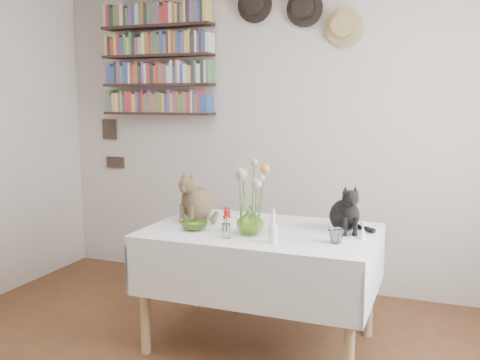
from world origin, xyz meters
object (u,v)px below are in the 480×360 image
at_px(dining_table, 261,258).
at_px(flower_vase, 250,220).
at_px(tabby_cat, 197,195).
at_px(bookshelf_unit, 157,60).
at_px(black_cat, 345,207).

distance_m(dining_table, flower_vase, 0.30).
xyz_separation_m(tabby_cat, flower_vase, (0.46, -0.26, -0.08)).
relative_size(flower_vase, bookshelf_unit, 0.17).
relative_size(black_cat, flower_vase, 1.75).
bearing_deg(black_cat, bookshelf_unit, 126.32).
distance_m(tabby_cat, black_cat, 0.96).
bearing_deg(dining_table, tabby_cat, 166.23).
height_order(black_cat, bookshelf_unit, bookshelf_unit).
height_order(dining_table, flower_vase, flower_vase).
bearing_deg(tabby_cat, dining_table, -6.77).
height_order(flower_vase, bookshelf_unit, bookshelf_unit).
bearing_deg(black_cat, tabby_cat, 154.98).
xyz_separation_m(dining_table, flower_vase, (-0.02, -0.14, 0.27)).
xyz_separation_m(dining_table, bookshelf_unit, (-1.28, 1.04, 1.29)).
bearing_deg(bookshelf_unit, tabby_cat, -49.06).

